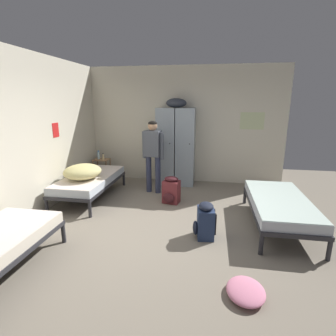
{
  "coord_description": "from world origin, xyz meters",
  "views": [
    {
      "loc": [
        0.67,
        -3.76,
        2.01
      ],
      "look_at": [
        0.0,
        0.27,
        0.95
      ],
      "focal_mm": 27.78,
      "sensor_mm": 36.0,
      "label": 1
    }
  ],
  "objects_px": {
    "shelf_unit": "(102,168)",
    "bedding_heap": "(83,172)",
    "locker_bank": "(176,145)",
    "bed_right": "(279,204)",
    "backpack_navy": "(205,221)",
    "backpack_maroon": "(171,191)",
    "clothes_pile_pink": "(246,291)",
    "water_bottle": "(99,155)",
    "person_traveler": "(153,150)",
    "bed_left_rear": "(90,180)",
    "lotion_bottle": "(103,157)"
  },
  "relations": [
    {
      "from": "backpack_maroon",
      "to": "clothes_pile_pink",
      "type": "relative_size",
      "value": 1.13
    },
    {
      "from": "bed_right",
      "to": "backpack_maroon",
      "type": "height_order",
      "value": "backpack_maroon"
    },
    {
      "from": "shelf_unit",
      "to": "lotion_bottle",
      "type": "distance_m",
      "value": 0.31
    },
    {
      "from": "person_traveler",
      "to": "locker_bank",
      "type": "bearing_deg",
      "value": 60.58
    },
    {
      "from": "backpack_navy",
      "to": "locker_bank",
      "type": "bearing_deg",
      "value": 107.18
    },
    {
      "from": "shelf_unit",
      "to": "bedding_heap",
      "type": "bearing_deg",
      "value": -81.3
    },
    {
      "from": "person_traveler",
      "to": "clothes_pile_pink",
      "type": "bearing_deg",
      "value": -61.0
    },
    {
      "from": "backpack_navy",
      "to": "person_traveler",
      "type": "bearing_deg",
      "value": 123.14
    },
    {
      "from": "bed_left_rear",
      "to": "bedding_heap",
      "type": "distance_m",
      "value": 0.34
    },
    {
      "from": "person_traveler",
      "to": "backpack_navy",
      "type": "distance_m",
      "value": 2.31
    },
    {
      "from": "bedding_heap",
      "to": "clothes_pile_pink",
      "type": "xyz_separation_m",
      "value": [
        2.95,
        -2.23,
        -0.58
      ]
    },
    {
      "from": "shelf_unit",
      "to": "clothes_pile_pink",
      "type": "bearing_deg",
      "value": -49.08
    },
    {
      "from": "bed_right",
      "to": "clothes_pile_pink",
      "type": "height_order",
      "value": "bed_right"
    },
    {
      "from": "locker_bank",
      "to": "water_bottle",
      "type": "height_order",
      "value": "locker_bank"
    },
    {
      "from": "locker_bank",
      "to": "bedding_heap",
      "type": "relative_size",
      "value": 2.65
    },
    {
      "from": "locker_bank",
      "to": "lotion_bottle",
      "type": "bearing_deg",
      "value": -176.0
    },
    {
      "from": "bed_right",
      "to": "bedding_heap",
      "type": "xyz_separation_m",
      "value": [
        -3.66,
        0.48,
        0.25
      ]
    },
    {
      "from": "bedding_heap",
      "to": "bed_left_rear",
      "type": "bearing_deg",
      "value": 81.52
    },
    {
      "from": "water_bottle",
      "to": "backpack_navy",
      "type": "xyz_separation_m",
      "value": [
        2.77,
        -2.49,
        -0.41
      ]
    },
    {
      "from": "bed_right",
      "to": "bedding_heap",
      "type": "distance_m",
      "value": 3.7
    },
    {
      "from": "bed_left_rear",
      "to": "bed_right",
      "type": "bearing_deg",
      "value": -11.02
    },
    {
      "from": "bed_left_rear",
      "to": "person_traveler",
      "type": "height_order",
      "value": "person_traveler"
    },
    {
      "from": "lotion_bottle",
      "to": "backpack_maroon",
      "type": "xyz_separation_m",
      "value": [
        1.91,
        -1.16,
        -0.39
      ]
    },
    {
      "from": "bed_right",
      "to": "lotion_bottle",
      "type": "height_order",
      "value": "lotion_bottle"
    },
    {
      "from": "bed_left_rear",
      "to": "backpack_navy",
      "type": "distance_m",
      "value": 2.76
    },
    {
      "from": "bedding_heap",
      "to": "backpack_navy",
      "type": "xyz_separation_m",
      "value": [
        2.48,
        -1.06,
        -0.37
      ]
    },
    {
      "from": "locker_bank",
      "to": "bed_right",
      "type": "height_order",
      "value": "locker_bank"
    },
    {
      "from": "locker_bank",
      "to": "backpack_navy",
      "type": "xyz_separation_m",
      "value": [
        0.79,
        -2.56,
        -0.71
      ]
    },
    {
      "from": "bed_left_rear",
      "to": "person_traveler",
      "type": "xyz_separation_m",
      "value": [
        1.24,
        0.56,
        0.58
      ]
    },
    {
      "from": "shelf_unit",
      "to": "backpack_maroon",
      "type": "distance_m",
      "value": 2.32
    },
    {
      "from": "backpack_navy",
      "to": "bed_right",
      "type": "bearing_deg",
      "value": 25.91
    },
    {
      "from": "bed_left_rear",
      "to": "clothes_pile_pink",
      "type": "height_order",
      "value": "bed_left_rear"
    },
    {
      "from": "locker_bank",
      "to": "bedding_heap",
      "type": "bearing_deg",
      "value": -138.21
    },
    {
      "from": "locker_bank",
      "to": "bed_left_rear",
      "type": "bearing_deg",
      "value": -142.16
    },
    {
      "from": "shelf_unit",
      "to": "bedding_heap",
      "type": "xyz_separation_m",
      "value": [
        0.22,
        -1.42,
        0.29
      ]
    },
    {
      "from": "locker_bank",
      "to": "backpack_maroon",
      "type": "relative_size",
      "value": 3.76
    },
    {
      "from": "person_traveler",
      "to": "bed_right",
      "type": "bearing_deg",
      "value": -27.97
    },
    {
      "from": "bedding_heap",
      "to": "water_bottle",
      "type": "xyz_separation_m",
      "value": [
        -0.3,
        1.44,
        0.03
      ]
    },
    {
      "from": "shelf_unit",
      "to": "backpack_navy",
      "type": "relative_size",
      "value": 1.04
    },
    {
      "from": "clothes_pile_pink",
      "to": "person_traveler",
      "type": "bearing_deg",
      "value": 119.0
    },
    {
      "from": "water_bottle",
      "to": "locker_bank",
      "type": "bearing_deg",
      "value": 1.97
    },
    {
      "from": "person_traveler",
      "to": "backpack_maroon",
      "type": "height_order",
      "value": "person_traveler"
    },
    {
      "from": "locker_bank",
      "to": "backpack_navy",
      "type": "bearing_deg",
      "value": -72.82
    },
    {
      "from": "bed_right",
      "to": "backpack_navy",
      "type": "bearing_deg",
      "value": -154.09
    },
    {
      "from": "shelf_unit",
      "to": "lotion_bottle",
      "type": "relative_size",
      "value": 3.37
    },
    {
      "from": "bedding_heap",
      "to": "backpack_maroon",
      "type": "relative_size",
      "value": 1.42
    },
    {
      "from": "clothes_pile_pink",
      "to": "backpack_navy",
      "type": "bearing_deg",
      "value": 111.79
    },
    {
      "from": "lotion_bottle",
      "to": "backpack_maroon",
      "type": "height_order",
      "value": "lotion_bottle"
    },
    {
      "from": "shelf_unit",
      "to": "clothes_pile_pink",
      "type": "height_order",
      "value": "shelf_unit"
    },
    {
      "from": "person_traveler",
      "to": "clothes_pile_pink",
      "type": "distance_m",
      "value": 3.56
    }
  ]
}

